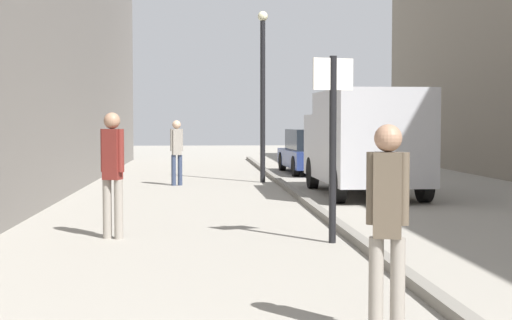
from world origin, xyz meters
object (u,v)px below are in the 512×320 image
pedestrian_mid_block (177,148)px  lamp_post (263,85)px  pedestrian_main_foreground (112,166)px  delivery_van (364,140)px  parked_car (313,152)px  street_sign_post (333,132)px  pedestrian_far_crossing (387,215)px

pedestrian_mid_block → lamp_post: lamp_post is taller
pedestrian_main_foreground → pedestrian_mid_block: bearing=106.7°
delivery_van → parked_car: delivery_van is taller
pedestrian_main_foreground → lamp_post: 10.41m
pedestrian_mid_block → delivery_van: 5.29m
street_sign_post → delivery_van: bearing=-121.1°
delivery_van → parked_car: size_ratio=1.17×
pedestrian_mid_block → delivery_van: size_ratio=0.35×
pedestrian_main_foreground → pedestrian_mid_block: (0.64, 9.00, -0.05)m
pedestrian_mid_block → lamp_post: bearing=4.4°
parked_car → delivery_van: bearing=-91.5°
pedestrian_mid_block → street_sign_post: (2.46, -9.60, 0.54)m
pedestrian_main_foreground → street_sign_post: 3.20m
pedestrian_main_foreground → parked_car: pedestrian_main_foreground is taller
parked_car → street_sign_post: 14.21m
delivery_van → pedestrian_mid_block: bearing=146.0°
pedestrian_mid_block → lamp_post: size_ratio=0.36×
parked_car → street_sign_post: bearing=-99.6°
parked_car → street_sign_post: size_ratio=1.64×
pedestrian_main_foreground → lamp_post: lamp_post is taller
lamp_post → delivery_van: bearing=-61.5°
parked_car → lamp_post: size_ratio=0.89×
pedestrian_mid_block → pedestrian_far_crossing: (2.08, -14.12, -0.04)m
pedestrian_mid_block → parked_car: pedestrian_mid_block is taller
pedestrian_far_crossing → delivery_van: bearing=94.3°
pedestrian_main_foreground → delivery_van: delivery_van is taller
delivery_van → lamp_post: (-2.03, 3.75, 1.44)m
pedestrian_mid_block → lamp_post: 3.04m
pedestrian_far_crossing → lamp_post: (0.28, 14.95, 1.76)m
delivery_van → lamp_post: 4.51m
pedestrian_mid_block → street_sign_post: size_ratio=0.67×
pedestrian_mid_block → delivery_van: (4.40, -2.92, 0.28)m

